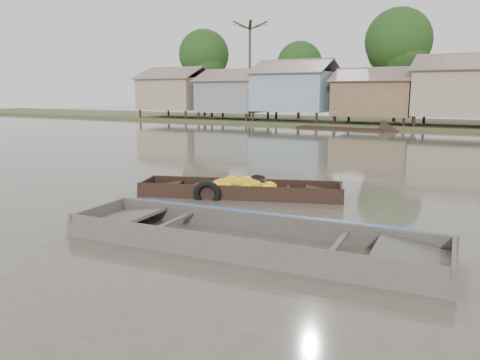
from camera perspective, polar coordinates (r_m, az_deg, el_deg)
The scene contains 4 objects.
ground at distance 9.67m, azimuth -3.64°, elevation -5.55°, with size 120.00×120.00×0.00m, color #4F493C.
riverbank at distance 39.70m, azimuth 26.80°, elevation 10.12°, with size 120.00×12.47×10.22m.
banana_boat at distance 12.35m, azimuth -0.30°, elevation -1.26°, with size 5.42×2.99×0.75m.
viewer_boat at distance 8.37m, azimuth 1.06°, elevation -7.81°, with size 6.90×2.31×0.55m.
Camera 1 is at (5.06, -7.78, 2.70)m, focal length 35.00 mm.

